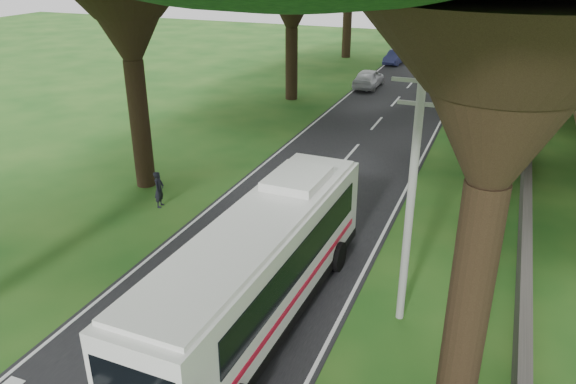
% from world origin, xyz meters
% --- Properties ---
extents(road, '(8.00, 120.00, 0.04)m').
position_xyz_m(road, '(0.00, 25.00, 0.01)').
color(road, black).
rests_on(road, ground).
extents(property_wall, '(0.35, 50.00, 1.20)m').
position_xyz_m(property_wall, '(9.00, 24.00, 0.60)').
color(property_wall, '#383533').
rests_on(property_wall, ground).
extents(pole_near, '(1.60, 0.24, 8.00)m').
position_xyz_m(pole_near, '(5.50, 6.00, 4.18)').
color(pole_near, gray).
rests_on(pole_near, ground).
extents(pole_mid, '(1.60, 0.24, 8.00)m').
position_xyz_m(pole_mid, '(5.50, 26.00, 4.18)').
color(pole_mid, gray).
rests_on(pole_mid, ground).
extents(pole_far, '(1.60, 0.24, 8.00)m').
position_xyz_m(pole_far, '(5.50, 46.00, 4.18)').
color(pole_far, gray).
rests_on(pole_far, ground).
extents(coach_bus, '(3.03, 11.86, 3.48)m').
position_xyz_m(coach_bus, '(1.53, 4.32, 1.87)').
color(coach_bus, white).
rests_on(coach_bus, ground).
extents(distant_car_a, '(1.83, 4.46, 1.51)m').
position_xyz_m(distant_car_a, '(-3.00, 35.55, 0.79)').
color(distant_car_a, silver).
rests_on(distant_car_a, road).
extents(distant_car_b, '(1.80, 4.03, 1.29)m').
position_xyz_m(distant_car_b, '(-3.00, 46.24, 0.67)').
color(distant_car_b, navy).
rests_on(distant_car_b, road).
extents(distant_car_c, '(2.42, 5.23, 1.48)m').
position_xyz_m(distant_car_c, '(1.10, 58.54, 0.77)').
color(distant_car_c, '#993016').
rests_on(distant_car_c, road).
extents(pedestrian, '(0.50, 0.66, 1.64)m').
position_xyz_m(pedestrian, '(-5.97, 10.14, 0.82)').
color(pedestrian, black).
rests_on(pedestrian, ground).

